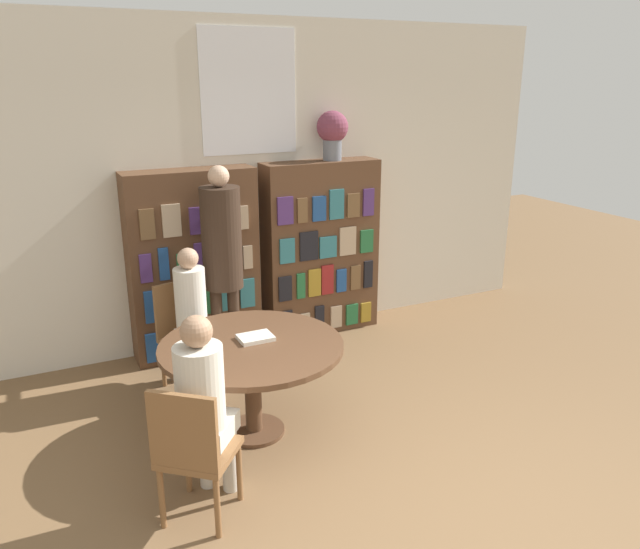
# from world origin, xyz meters

# --- Properties ---
(ground_plane) EXTENTS (16.00, 16.00, 0.00)m
(ground_plane) POSITION_xyz_m (0.00, 0.00, 0.00)
(ground_plane) COLOR brown
(wall_back) EXTENTS (6.40, 0.07, 3.00)m
(wall_back) POSITION_xyz_m (0.00, 3.29, 1.51)
(wall_back) COLOR beige
(wall_back) RESTS_ON ground_plane
(bookshelf_left) EXTENTS (1.16, 0.34, 1.72)m
(bookshelf_left) POSITION_xyz_m (-0.64, 3.10, 0.85)
(bookshelf_left) COLOR brown
(bookshelf_left) RESTS_ON ground_plane
(bookshelf_right) EXTENTS (1.16, 0.34, 1.72)m
(bookshelf_right) POSITION_xyz_m (0.64, 3.10, 0.86)
(bookshelf_right) COLOR brown
(bookshelf_right) RESTS_ON ground_plane
(flower_vase) EXTENTS (0.30, 0.30, 0.46)m
(flower_vase) POSITION_xyz_m (0.76, 3.10, 1.99)
(flower_vase) COLOR slate
(flower_vase) RESTS_ON bookshelf_right
(reading_table) EXTENTS (1.30, 1.30, 0.71)m
(reading_table) POSITION_xyz_m (-0.66, 1.55, 0.60)
(reading_table) COLOR brown
(reading_table) RESTS_ON ground_plane
(chair_near_camera) EXTENTS (0.56, 0.56, 0.88)m
(chair_near_camera) POSITION_xyz_m (-1.29, 0.79, 0.49)
(chair_near_camera) COLOR brown
(chair_near_camera) RESTS_ON ground_plane
(chair_left_side) EXTENTS (0.49, 0.49, 0.88)m
(chair_left_side) POSITION_xyz_m (-0.90, 2.51, 0.49)
(chair_left_side) COLOR brown
(chair_left_side) RESTS_ON ground_plane
(seated_reader_left) EXTENTS (0.32, 0.39, 1.22)m
(seated_reader_left) POSITION_xyz_m (-0.86, 2.33, 0.68)
(seated_reader_left) COLOR silver
(seated_reader_left) RESTS_ON ground_plane
(seated_reader_right) EXTENTS (0.42, 0.43, 1.24)m
(seated_reader_right) POSITION_xyz_m (-1.18, 0.93, 0.71)
(seated_reader_right) COLOR beige
(seated_reader_right) RESTS_ON ground_plane
(librarian_standing) EXTENTS (0.33, 0.60, 1.81)m
(librarian_standing) POSITION_xyz_m (-0.52, 2.60, 1.12)
(librarian_standing) COLOR #332319
(librarian_standing) RESTS_ON ground_plane
(open_book_on_table) EXTENTS (0.24, 0.18, 0.03)m
(open_book_on_table) POSITION_xyz_m (-0.61, 1.60, 0.72)
(open_book_on_table) COLOR silver
(open_book_on_table) RESTS_ON reading_table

